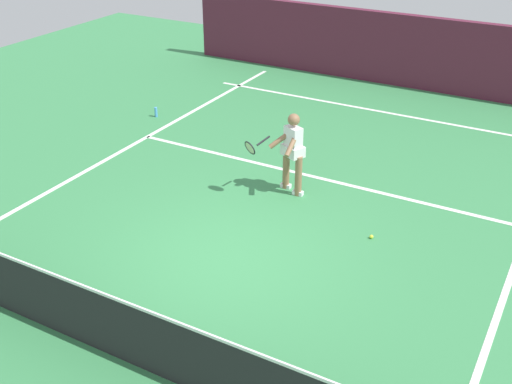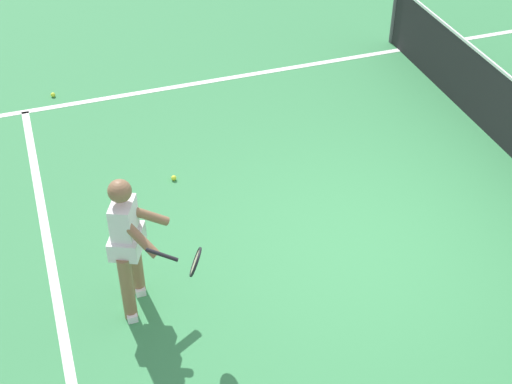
# 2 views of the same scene
# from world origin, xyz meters

# --- Properties ---
(ground_plane) EXTENTS (25.70, 25.70, 0.00)m
(ground_plane) POSITION_xyz_m (0.00, 0.00, 0.00)
(ground_plane) COLOR #38844C
(court_back_wall) EXTENTS (13.08, 0.24, 1.92)m
(court_back_wall) POSITION_xyz_m (0.00, -9.58, 0.96)
(court_back_wall) COLOR #561E33
(court_back_wall) RESTS_ON ground
(baseline_marking) EXTENTS (9.08, 0.10, 0.01)m
(baseline_marking) POSITION_xyz_m (0.00, -7.38, 0.00)
(baseline_marking) COLOR white
(baseline_marking) RESTS_ON ground
(service_line_marking) EXTENTS (8.08, 0.10, 0.01)m
(service_line_marking) POSITION_xyz_m (0.00, -3.32, 0.00)
(service_line_marking) COLOR white
(service_line_marking) RESTS_ON ground
(sideline_left_marking) EXTENTS (0.10, 17.77, 0.01)m
(sideline_left_marking) POSITION_xyz_m (-4.04, 0.00, 0.00)
(sideline_left_marking) COLOR white
(sideline_left_marking) RESTS_ON ground
(sideline_right_marking) EXTENTS (0.10, 17.77, 0.01)m
(sideline_right_marking) POSITION_xyz_m (4.04, 0.00, 0.00)
(sideline_right_marking) COLOR white
(sideline_right_marking) RESTS_ON ground
(court_net) EXTENTS (8.76, 0.08, 1.05)m
(court_net) POSITION_xyz_m (0.00, 2.51, 0.49)
(court_net) COLOR #4C4C51
(court_net) RESTS_ON ground
(tennis_player) EXTENTS (1.03, 0.84, 1.55)m
(tennis_player) POSITION_xyz_m (0.08, -2.55, 0.85)
(tennis_player) COLOR #8C6647
(tennis_player) RESTS_ON ground
(tennis_ball_mid) EXTENTS (0.07, 0.07, 0.07)m
(tennis_ball_mid) POSITION_xyz_m (-1.83, -1.71, 0.03)
(tennis_ball_mid) COLOR #D1E533
(tennis_ball_mid) RESTS_ON ground
(water_bottle) EXTENTS (0.07, 0.07, 0.24)m
(water_bottle) POSITION_xyz_m (4.61, -4.41, 0.12)
(water_bottle) COLOR #4C9EE5
(water_bottle) RESTS_ON ground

